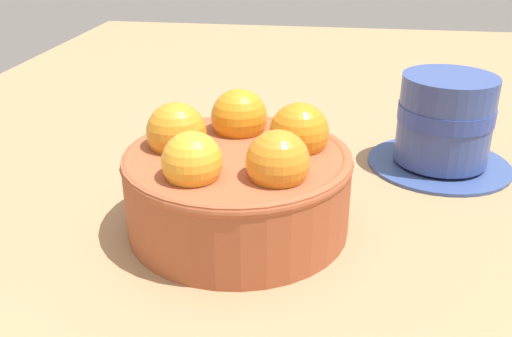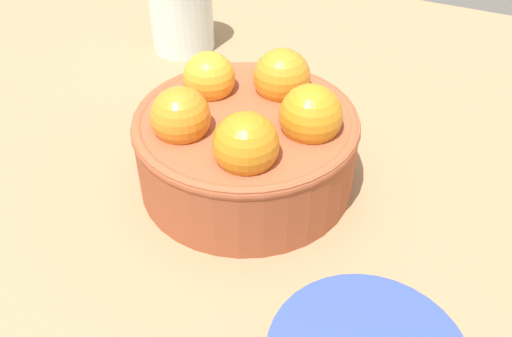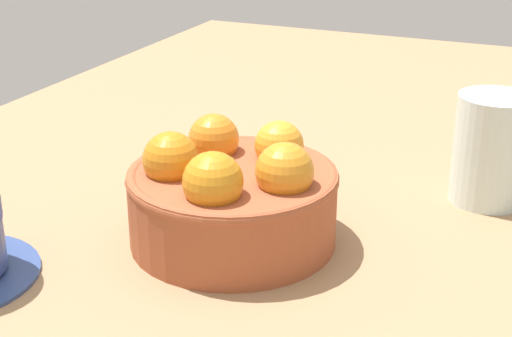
{
  "view_description": "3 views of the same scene",
  "coord_description": "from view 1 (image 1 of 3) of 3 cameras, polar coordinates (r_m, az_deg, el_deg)",
  "views": [
    {
      "loc": [
        -36.36,
        -6.71,
        21.84
      ],
      "look_at": [
        -1.74,
        -1.59,
        5.63
      ],
      "focal_mm": 40.13,
      "sensor_mm": 36.0,
      "label": 1
    },
    {
      "loc": [
        14.62,
        -29.37,
        28.14
      ],
      "look_at": [
        1.74,
        -1.99,
        3.25
      ],
      "focal_mm": 39.02,
      "sensor_mm": 36.0,
      "label": 2
    },
    {
      "loc": [
        49.1,
        23.37,
        28.33
      ],
      "look_at": [
        -1.15,
        1.46,
        5.93
      ],
      "focal_mm": 54.14,
      "sensor_mm": 36.0,
      "label": 3
    }
  ],
  "objects": [
    {
      "name": "coffee_cup",
      "position": [
        0.54,
        18.26,
        4.21
      ],
      "size": [
        12.82,
        12.82,
        8.45
      ],
      "color": "#334982",
      "rests_on": "ground_plane"
    },
    {
      "name": "terracotta_bowl",
      "position": [
        0.41,
        -1.82,
        -0.95
      ],
      "size": [
        16.36,
        16.36,
        9.12
      ],
      "color": "#9E4C2D",
      "rests_on": "ground_plane"
    },
    {
      "name": "ground_plane",
      "position": [
        0.44,
        -1.73,
        -8.15
      ],
      "size": [
        154.7,
        81.49,
        4.32
      ],
      "primitive_type": "cube",
      "color": "#997551"
    }
  ]
}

